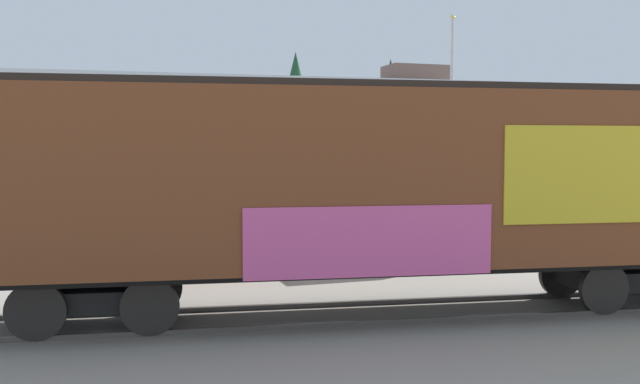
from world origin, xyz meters
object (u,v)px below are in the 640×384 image
freight_car (380,181)px  flagpole (452,87)px  parked_car_red (208,233)px  parked_car_green (413,231)px

freight_car → flagpole: flagpole is taller
freight_car → parked_car_red: freight_car is taller
parked_car_red → parked_car_green: 5.24m
freight_car → flagpole: size_ratio=1.87×
freight_car → flagpole: 15.35m
flagpole → parked_car_red: 13.53m
flagpole → freight_car: bearing=-119.3°
parked_car_red → parked_car_green: bearing=-2.8°
freight_car → parked_car_red: bearing=116.9°
flagpole → parked_car_red: size_ratio=1.74×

